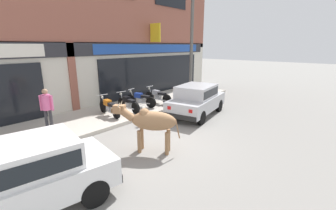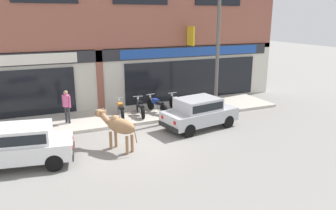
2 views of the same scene
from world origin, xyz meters
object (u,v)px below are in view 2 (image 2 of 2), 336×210
(motorcycle_0, at_px, (121,110))
(motorcycle_3, at_px, (177,104))
(motorcycle_2, at_px, (157,105))
(car_1, at_px, (21,144))
(motorcycle_1, at_px, (140,108))
(cow, at_px, (119,126))
(car_0, at_px, (199,111))
(utility_pole, at_px, (217,52))
(pedestrian, at_px, (67,103))

(motorcycle_0, xyz_separation_m, motorcycle_3, (3.13, -0.10, 0.00))
(motorcycle_2, bearing_deg, motorcycle_0, -177.91)
(car_1, height_order, motorcycle_3, car_1)
(car_1, xyz_separation_m, motorcycle_1, (5.64, 3.67, -0.28))
(cow, bearing_deg, motorcycle_2, 51.01)
(cow, xyz_separation_m, motorcycle_3, (4.24, 3.68, -0.47))
(motorcycle_0, bearing_deg, motorcycle_2, 2.09)
(motorcycle_2, bearing_deg, car_1, -149.89)
(car_0, bearing_deg, cow, -165.70)
(motorcycle_1, xyz_separation_m, utility_pole, (3.99, -0.86, 2.77))
(motorcycle_2, bearing_deg, car_0, -70.30)
(motorcycle_1, height_order, motorcycle_3, same)
(motorcycle_0, xyz_separation_m, pedestrian, (-2.60, 0.07, 0.60))
(car_0, xyz_separation_m, motorcycle_2, (-1.00, 2.81, -0.28))
(car_0, distance_m, motorcycle_1, 3.31)
(cow, xyz_separation_m, utility_pole, (6.13, 2.83, 2.30))
(car_1, distance_m, pedestrian, 4.35)
(motorcycle_1, relative_size, motorcycle_2, 1.01)
(car_1, distance_m, utility_pole, 10.34)
(motorcycle_1, height_order, motorcycle_2, same)
(motorcycle_3, bearing_deg, motorcycle_0, 178.19)
(motorcycle_2, bearing_deg, cow, -128.99)
(cow, xyz_separation_m, car_1, (-3.50, 0.02, -0.19))
(car_1, bearing_deg, motorcycle_2, 30.11)
(car_1, distance_m, motorcycle_1, 6.73)
(cow, height_order, car_0, cow)
(motorcycle_2, bearing_deg, motorcycle_1, -170.01)
(car_0, xyz_separation_m, utility_pole, (2.00, 1.78, 2.49))
(motorcycle_2, relative_size, pedestrian, 1.12)
(motorcycle_2, height_order, motorcycle_3, same)
(car_0, height_order, motorcycle_1, car_0)
(motorcycle_2, relative_size, motorcycle_3, 0.99)
(utility_pole, bearing_deg, car_0, -138.38)
(motorcycle_1, bearing_deg, pedestrian, 177.34)
(car_1, bearing_deg, car_0, 7.73)
(pedestrian, distance_m, utility_pole, 7.98)
(car_0, relative_size, utility_pole, 0.60)
(cow, distance_m, motorcycle_3, 5.64)
(motorcycle_1, relative_size, pedestrian, 1.13)
(motorcycle_1, relative_size, utility_pole, 0.29)
(cow, bearing_deg, pedestrian, 111.07)
(car_1, distance_m, motorcycle_3, 8.58)
(car_0, height_order, utility_pole, utility_pole)
(car_0, distance_m, motorcycle_2, 2.99)
(car_1, height_order, utility_pole, utility_pole)
(cow, xyz_separation_m, motorcycle_1, (2.14, 3.68, -0.47))
(motorcycle_0, bearing_deg, motorcycle_3, -1.81)
(motorcycle_3, height_order, utility_pole, utility_pole)
(car_1, relative_size, motorcycle_2, 2.11)
(pedestrian, xyz_separation_m, utility_pole, (7.61, -1.02, 2.18))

